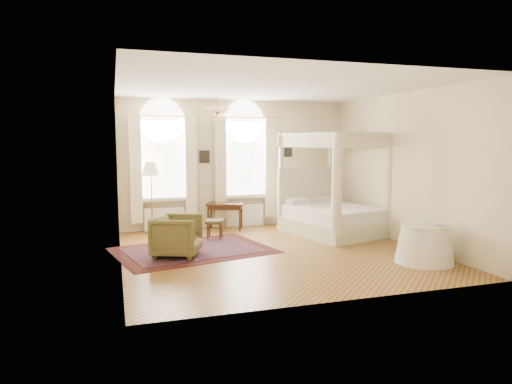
# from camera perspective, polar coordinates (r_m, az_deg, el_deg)

# --- Properties ---
(ground) EXTENTS (6.00, 6.00, 0.00)m
(ground) POSITION_cam_1_polar(r_m,az_deg,el_deg) (9.40, 2.30, -7.47)
(ground) COLOR olive
(ground) RESTS_ON ground
(room_walls) EXTENTS (6.00, 6.00, 6.00)m
(room_walls) POSITION_cam_1_polar(r_m,az_deg,el_deg) (9.13, 2.36, 4.69)
(room_walls) COLOR #F8E4BC
(room_walls) RESTS_ON ground
(window_left) EXTENTS (1.62, 0.27, 3.29)m
(window_left) POSITION_cam_1_polar(r_m,az_deg,el_deg) (11.55, -11.48, 2.48)
(window_left) COLOR white
(window_left) RESTS_ON room_walls
(window_right) EXTENTS (1.62, 0.27, 3.29)m
(window_right) POSITION_cam_1_polar(r_m,az_deg,el_deg) (11.94, -1.40, 2.74)
(window_right) COLOR white
(window_right) RESTS_ON room_walls
(chandelier) EXTENTS (0.51, 0.45, 0.50)m
(chandelier) POSITION_cam_1_polar(r_m,az_deg,el_deg) (10.05, -4.89, 10.12)
(chandelier) COLOR #BF893F
(chandelier) RESTS_ON room_walls
(wall_pictures) EXTENTS (2.54, 0.03, 0.39)m
(wall_pictures) POSITION_cam_1_polar(r_m,az_deg,el_deg) (11.99, -2.06, 4.68)
(wall_pictures) COLOR black
(wall_pictures) RESTS_ON room_walls
(canopy_bed) EXTENTS (2.34, 2.63, 2.44)m
(canopy_bed) POSITION_cam_1_polar(r_m,az_deg,el_deg) (11.22, 9.60, -2.38)
(canopy_bed) COLOR beige
(canopy_bed) RESTS_ON ground
(nightstand) EXTENTS (0.51, 0.48, 0.59)m
(nightstand) POSITION_cam_1_polar(r_m,az_deg,el_deg) (12.83, 9.64, -2.45)
(nightstand) COLOR #3C2310
(nightstand) RESTS_ON ground
(nightstand_lamp) EXTENTS (0.29, 0.29, 0.43)m
(nightstand_lamp) POSITION_cam_1_polar(r_m,az_deg,el_deg) (12.76, 9.19, 0.13)
(nightstand_lamp) COLOR #BF893F
(nightstand_lamp) RESTS_ON nightstand
(writing_desk) EXTENTS (1.02, 0.78, 0.68)m
(writing_desk) POSITION_cam_1_polar(r_m,az_deg,el_deg) (11.61, -3.89, -1.87)
(writing_desk) COLOR #3C2310
(writing_desk) RESTS_ON ground
(laptop) EXTENTS (0.35, 0.29, 0.02)m
(laptop) POSITION_cam_1_polar(r_m,az_deg,el_deg) (11.66, -2.83, -1.28)
(laptop) COLOR black
(laptop) RESTS_ON writing_desk
(stool) EXTENTS (0.49, 0.49, 0.44)m
(stool) POSITION_cam_1_polar(r_m,az_deg,el_deg) (10.58, -5.18, -3.89)
(stool) COLOR #44391D
(stool) RESTS_ON ground
(armchair) EXTENTS (1.15, 1.14, 0.81)m
(armchair) POSITION_cam_1_polar(r_m,az_deg,el_deg) (9.07, -9.83, -5.43)
(armchair) COLOR #4C4520
(armchair) RESTS_ON ground
(coffee_table) EXTENTS (0.76, 0.65, 0.44)m
(coffee_table) POSITION_cam_1_polar(r_m,az_deg,el_deg) (9.32, -8.99, -5.19)
(coffee_table) COLOR silver
(coffee_table) RESTS_ON ground
(floor_lamp) EXTENTS (0.45, 0.45, 1.75)m
(floor_lamp) POSITION_cam_1_polar(r_m,az_deg,el_deg) (11.35, -13.00, 2.42)
(floor_lamp) COLOR #BF893F
(floor_lamp) RESTS_ON ground
(oriental_rug) EXTENTS (3.49, 2.84, 0.01)m
(oriental_rug) POSITION_cam_1_polar(r_m,az_deg,el_deg) (9.57, -7.85, -7.22)
(oriental_rug) COLOR #461410
(oriental_rug) RESTS_ON ground
(side_table) EXTENTS (1.07, 1.07, 0.73)m
(side_table) POSITION_cam_1_polar(r_m,az_deg,el_deg) (9.05, 20.31, -6.08)
(side_table) COLOR white
(side_table) RESTS_ON ground
(book) EXTENTS (0.23, 0.29, 0.03)m
(book) POSITION_cam_1_polar(r_m,az_deg,el_deg) (8.90, 21.07, -3.81)
(book) COLOR black
(book) RESTS_ON side_table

